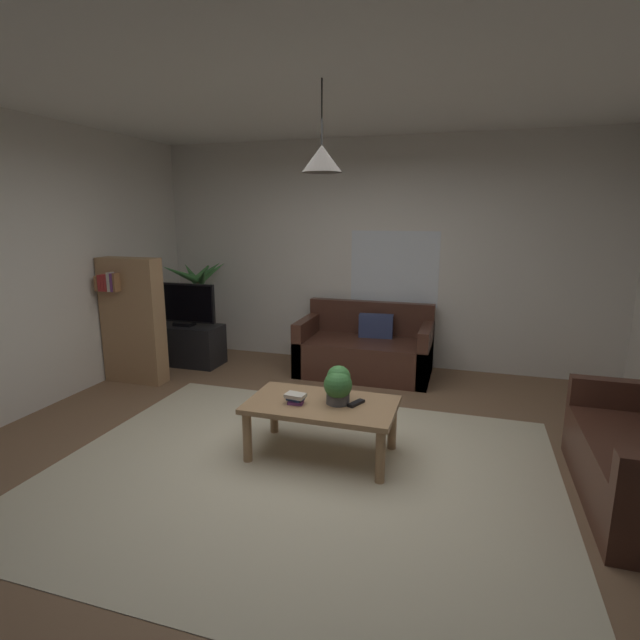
{
  "coord_description": "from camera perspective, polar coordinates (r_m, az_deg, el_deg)",
  "views": [
    {
      "loc": [
        1.1,
        -3.25,
        1.87
      ],
      "look_at": [
        0.0,
        0.3,
        1.05
      ],
      "focal_mm": 27.23,
      "sensor_mm": 36.0,
      "label": 1
    }
  ],
  "objects": [
    {
      "name": "bookshelf_corner",
      "position": [
        5.77,
        -21.19,
        0.03
      ],
      "size": [
        0.7,
        0.31,
        1.4
      ],
      "color": "#A87F56",
      "rests_on": "ground"
    },
    {
      "name": "coffee_table",
      "position": [
        3.82,
        0.19,
        -10.57
      ],
      "size": [
        1.14,
        0.65,
        0.44
      ],
      "color": "#A87F56",
      "rests_on": "ground"
    },
    {
      "name": "book_on_table_1",
      "position": [
        3.78,
        -2.91,
        -9.17
      ],
      "size": [
        0.13,
        0.11,
        0.03
      ],
      "primitive_type": "cube",
      "rotation": [
        0.0,
        0.0,
        -0.21
      ],
      "color": "#2D4C8C",
      "rests_on": "coffee_table"
    },
    {
      "name": "wall_left",
      "position": [
        5.13,
        -33.28,
        4.91
      ],
      "size": [
        0.06,
        5.31,
        2.76
      ],
      "primitive_type": "cube",
      "color": "silver",
      "rests_on": "ground"
    },
    {
      "name": "ceiling",
      "position": [
        3.54,
        -1.62,
        27.09
      ],
      "size": [
        5.63,
        5.31,
        0.02
      ],
      "primitive_type": "cube",
      "color": "white"
    },
    {
      "name": "rug",
      "position": [
        3.74,
        -2.38,
        -17.51
      ],
      "size": [
        3.66,
        2.92,
        0.01
      ],
      "primitive_type": "cube",
      "color": "beige",
      "rests_on": "ground"
    },
    {
      "name": "potted_palm_corner",
      "position": [
        6.63,
        -14.01,
        1.36
      ],
      "size": [
        0.74,
        1.0,
        1.29
      ],
      "color": "brown",
      "rests_on": "ground"
    },
    {
      "name": "book_on_table_0",
      "position": [
        3.77,
        -2.87,
        -9.64
      ],
      "size": [
        0.12,
        0.09,
        0.02
      ],
      "primitive_type": "cube",
      "rotation": [
        0.0,
        0.0,
        0.1
      ],
      "color": "#72387F",
      "rests_on": "coffee_table"
    },
    {
      "name": "tv",
      "position": [
        6.23,
        -15.78,
        1.82
      ],
      "size": [
        0.85,
        0.16,
        0.53
      ],
      "color": "black",
      "rests_on": "tv_stand"
    },
    {
      "name": "floor",
      "position": [
        3.91,
        -1.36,
        -16.3
      ],
      "size": [
        5.63,
        5.31,
        0.02
      ],
      "primitive_type": "cube",
      "color": "brown",
      "rests_on": "ground"
    },
    {
      "name": "window_pane",
      "position": [
        6.0,
        8.71,
        5.96
      ],
      "size": [
        1.07,
        0.01,
        0.91
      ],
      "primitive_type": "cube",
      "color": "white"
    },
    {
      "name": "pendant_lamp",
      "position": [
        3.54,
        0.22,
        18.45
      ],
      "size": [
        0.28,
        0.28,
        0.61
      ],
      "color": "black"
    },
    {
      "name": "potted_plant_on_table",
      "position": [
        3.73,
        2.15,
        -7.54
      ],
      "size": [
        0.22,
        0.24,
        0.29
      ],
      "color": "#4C4C51",
      "rests_on": "coffee_table"
    },
    {
      "name": "remote_on_table_0",
      "position": [
        3.76,
        4.27,
        -9.73
      ],
      "size": [
        0.11,
        0.17,
        0.02
      ],
      "primitive_type": "cube",
      "rotation": [
        0.0,
        0.0,
        5.86
      ],
      "color": "black",
      "rests_on": "coffee_table"
    },
    {
      "name": "tv_stand",
      "position": [
        6.36,
        -15.4,
        -2.78
      ],
      "size": [
        0.9,
        0.44,
        0.5
      ],
      "primitive_type": "cube",
      "color": "black",
      "rests_on": "ground"
    },
    {
      "name": "book_on_table_2",
      "position": [
        3.75,
        -2.92,
        -8.86
      ],
      "size": [
        0.16,
        0.12,
        0.03
      ],
      "primitive_type": "cube",
      "rotation": [
        0.0,
        0.0,
        -0.13
      ],
      "color": "beige",
      "rests_on": "coffee_table"
    },
    {
      "name": "couch_under_window",
      "position": [
        5.77,
        5.31,
        -3.66
      ],
      "size": [
        1.53,
        0.82,
        0.82
      ],
      "color": "#47281E",
      "rests_on": "ground"
    },
    {
      "name": "wall_back",
      "position": [
        6.05,
        6.77,
        7.68
      ],
      "size": [
        5.75,
        0.06,
        2.76
      ],
      "primitive_type": "cube",
      "color": "silver",
      "rests_on": "ground"
    }
  ]
}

